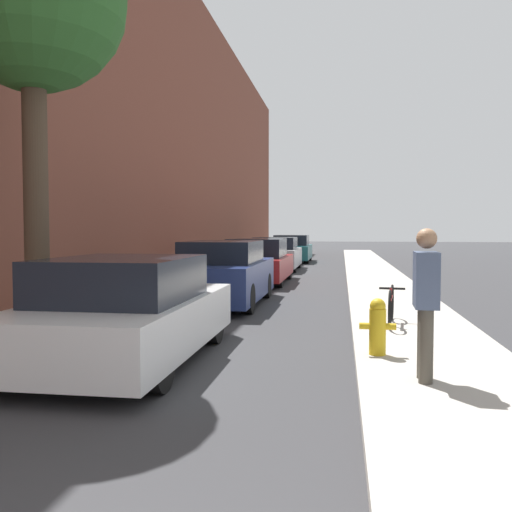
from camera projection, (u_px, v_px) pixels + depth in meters
ground_plane at (284, 285)px, 16.95m from camera, size 120.00×120.00×0.00m
sidewalk_left at (193, 282)px, 17.39m from camera, size 2.00×52.00×0.12m
sidewalk_right at (381, 284)px, 16.50m from camera, size 2.00×52.00×0.12m
building_facade_left at (150, 110)px, 17.33m from camera, size 0.70×52.00×10.92m
parked_car_white at (127, 312)px, 7.08m from camera, size 1.87×4.09×1.35m
parked_car_navy at (224, 274)px, 12.47m from camera, size 1.74×4.22×1.44m
parked_car_red at (258, 262)px, 17.52m from camera, size 1.85×4.39×1.41m
parked_car_silver at (276, 254)px, 23.00m from camera, size 1.86×4.03×1.37m
parked_car_teal at (292, 249)px, 28.71m from camera, size 1.89×4.08×1.40m
street_tree_near at (32, 2)px, 7.26m from camera, size 2.46×2.46×5.87m
fire_hydrant at (378, 326)px, 6.98m from camera, size 0.45×0.21×0.72m
pedestrian at (426, 296)px, 5.76m from camera, size 0.26×0.47×1.60m
bicycle at (391, 305)px, 9.21m from camera, size 0.44×1.52×0.62m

